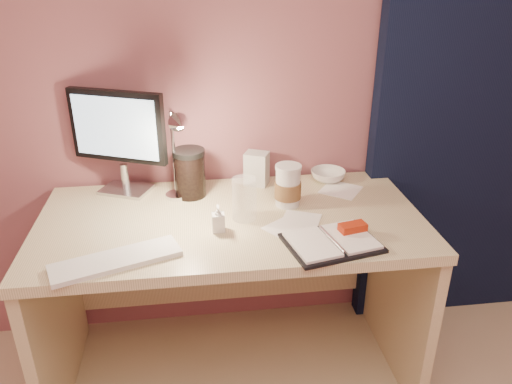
{
  "coord_description": "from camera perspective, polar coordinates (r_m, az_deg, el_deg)",
  "views": [
    {
      "loc": [
        -0.12,
        -0.23,
        1.59
      ],
      "look_at": [
        0.09,
        1.33,
        0.85
      ],
      "focal_mm": 35.0,
      "sensor_mm": 36.0,
      "label": 1
    }
  ],
  "objects": [
    {
      "name": "room",
      "position": [
        2.24,
        21.76,
        11.81
      ],
      "size": [
        3.5,
        3.5,
        3.5
      ],
      "color": "#C6B28E",
      "rests_on": "ground"
    },
    {
      "name": "desk",
      "position": [
        2.0,
        -2.92,
        -7.6
      ],
      "size": [
        1.4,
        0.7,
        0.73
      ],
      "color": "beige",
      "rests_on": "ground"
    },
    {
      "name": "monitor",
      "position": [
        2.0,
        -15.32,
        6.56
      ],
      "size": [
        0.37,
        0.2,
        0.42
      ],
      "rotation": [
        0.0,
        0.0,
        -0.41
      ],
      "color": "silver",
      "rests_on": "desk"
    },
    {
      "name": "keyboard",
      "position": [
        1.62,
        -15.69,
        -7.5
      ],
      "size": [
        0.41,
        0.25,
        0.02
      ],
      "primitive_type": "cube",
      "rotation": [
        0.0,
        0.0,
        0.35
      ],
      "color": "white",
      "rests_on": "desk"
    },
    {
      "name": "planner",
      "position": [
        1.67,
        8.85,
        -5.53
      ],
      "size": [
        0.34,
        0.28,
        0.05
      ],
      "rotation": [
        0.0,
        0.0,
        0.22
      ],
      "color": "black",
      "rests_on": "desk"
    },
    {
      "name": "paper_a",
      "position": [
        1.75,
        3.94,
        -4.19
      ],
      "size": [
        0.21,
        0.21,
        0.0
      ],
      "primitive_type": "cube",
      "rotation": [
        0.0,
        0.0,
        0.64
      ],
      "color": "white",
      "rests_on": "desk"
    },
    {
      "name": "paper_b",
      "position": [
        2.06,
        9.65,
        0.25
      ],
      "size": [
        0.2,
        0.2,
        0.0
      ],
      "primitive_type": "cube",
      "rotation": [
        0.0,
        0.0,
        -0.63
      ],
      "color": "white",
      "rests_on": "desk"
    },
    {
      "name": "paper_c",
      "position": [
        1.81,
        5.14,
        -3.26
      ],
      "size": [
        0.17,
        0.17,
        0.0
      ],
      "primitive_type": "cube",
      "rotation": [
        0.0,
        0.0,
        1.17
      ],
      "color": "white",
      "rests_on": "desk"
    },
    {
      "name": "coffee_cup",
      "position": [
        1.88,
        3.66,
        0.61
      ],
      "size": [
        0.1,
        0.1,
        0.16
      ],
      "color": "silver",
      "rests_on": "desk"
    },
    {
      "name": "clear_cup",
      "position": [
        1.78,
        -1.35,
        -0.79
      ],
      "size": [
        0.09,
        0.09,
        0.15
      ],
      "primitive_type": "cylinder",
      "color": "white",
      "rests_on": "desk"
    },
    {
      "name": "bowl",
      "position": [
        2.13,
        8.24,
        1.88
      ],
      "size": [
        0.17,
        0.17,
        0.05
      ],
      "primitive_type": "imported",
      "rotation": [
        0.0,
        0.0,
        0.23
      ],
      "color": "silver",
      "rests_on": "desk"
    },
    {
      "name": "lotion_bottle",
      "position": [
        1.72,
        -4.34,
        -3.01
      ],
      "size": [
        0.04,
        0.05,
        0.1
      ],
      "primitive_type": "imported",
      "rotation": [
        0.0,
        0.0,
        0.02
      ],
      "color": "silver",
      "rests_on": "desk"
    },
    {
      "name": "dark_jar",
      "position": [
        1.97,
        -7.57,
        1.9
      ],
      "size": [
        0.12,
        0.12,
        0.17
      ],
      "primitive_type": "cylinder",
      "color": "black",
      "rests_on": "desk"
    },
    {
      "name": "product_box",
      "position": [
        2.06,
        0.08,
        2.7
      ],
      "size": [
        0.11,
        0.11,
        0.14
      ],
      "primitive_type": "cube",
      "rotation": [
        0.0,
        0.0,
        -0.42
      ],
      "color": "silver",
      "rests_on": "desk"
    },
    {
      "name": "desk_lamp",
      "position": [
        1.82,
        -10.2,
        4.87
      ],
      "size": [
        0.12,
        0.24,
        0.38
      ],
      "rotation": [
        0.0,
        0.0,
        0.22
      ],
      "color": "silver",
      "rests_on": "desk"
    }
  ]
}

